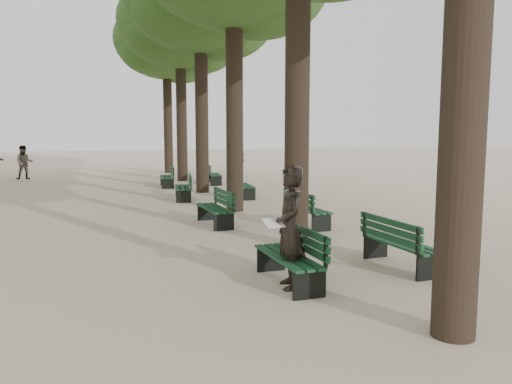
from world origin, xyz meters
name	(u,v)px	position (x,y,z in m)	size (l,w,h in m)	color
ground	(278,296)	(0.00, 0.00, 0.00)	(120.00, 120.00, 0.00)	beige
tree_central_4	(180,23)	(1.50, 18.00, 7.65)	(6.00, 6.00, 9.95)	#33261C
tree_central_5	(166,41)	(1.50, 23.00, 7.65)	(6.00, 6.00, 9.95)	#33261C
bench_left_0	(288,267)	(0.37, 0.53, 0.27)	(0.62, 1.82, 0.92)	black
bench_left_1	(215,215)	(0.37, 5.85, 0.27)	(0.69, 1.83, 0.92)	black
bench_left_2	(183,192)	(0.37, 10.97, 0.27)	(0.81, 1.86, 0.92)	black
bench_left_3	(167,181)	(0.37, 15.35, 0.27)	(0.72, 1.84, 0.92)	black
bench_right_0	(401,253)	(2.63, 0.80, 0.27)	(0.66, 1.83, 0.92)	black
bench_right_1	(307,216)	(2.63, 5.01, 0.27)	(0.67, 1.83, 0.92)	black
bench_right_2	(244,190)	(2.63, 10.88, 0.27)	(0.73, 1.84, 0.92)	black
bench_right_3	(214,178)	(2.63, 15.92, 0.27)	(0.74, 1.85, 0.92)	black
man_with_map	(290,227)	(0.31, 0.35, 0.96)	(0.68, 0.82, 1.93)	black
pedestrian_a	(24,162)	(-6.12, 21.17, 0.87)	(0.84, 0.35, 1.73)	#262628
pedestrian_c	(240,159)	(5.12, 20.18, 0.90)	(1.05, 0.36, 1.80)	#262628
pedestrian_b	(202,156)	(4.43, 27.65, 0.77)	(0.99, 0.31, 1.54)	#262628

